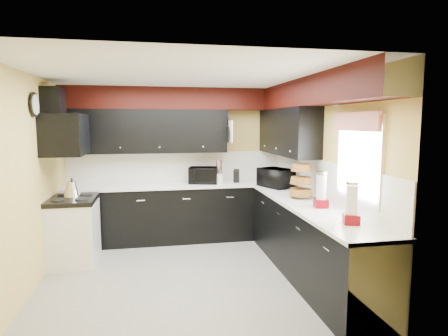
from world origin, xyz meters
The scene contains 35 objects.
ground centered at (0.00, 0.00, 0.00)m, with size 3.60×3.60×0.00m, color gray.
wall_back centered at (0.00, 1.80, 1.25)m, with size 3.60×0.06×2.50m, color #E0C666.
wall_right centered at (1.80, 0.00, 1.25)m, with size 0.06×3.60×2.50m, color #E0C666.
wall_left centered at (-1.80, 0.00, 1.25)m, with size 0.06×3.60×2.50m, color #E0C666.
ceiling centered at (0.00, 0.00, 2.50)m, with size 3.60×3.60×0.06m, color white.
cab_back centered at (0.00, 1.50, 0.45)m, with size 3.60×0.60×0.90m, color black.
cab_right centered at (1.50, -0.30, 0.45)m, with size 0.60×3.00×0.90m, color black.
counter_back centered at (0.00, 1.50, 0.92)m, with size 3.62×0.64×0.04m, color white.
counter_right centered at (1.50, -0.30, 0.92)m, with size 0.64×3.02×0.04m, color white.
splash_back centered at (0.00, 1.79, 1.19)m, with size 3.60×0.02×0.50m, color white.
splash_right centered at (1.79, 0.00, 1.19)m, with size 0.02×3.60×0.50m, color white.
upper_back centered at (-0.50, 1.62, 1.80)m, with size 2.60×0.35×0.70m, color black.
upper_right centered at (1.62, 0.90, 1.80)m, with size 0.35×1.80×0.70m, color black.
soffit_back centered at (0.00, 1.62, 2.33)m, with size 3.60×0.36×0.35m, color black.
soffit_right centered at (1.62, -0.18, 2.33)m, with size 0.36×3.24×0.35m, color black.
stove centered at (-1.50, 0.75, 0.43)m, with size 0.60×0.75×0.86m, color white.
cooktop centered at (-1.50, 0.75, 0.89)m, with size 0.62×0.77×0.06m, color black.
hood centered at (-1.55, 0.75, 1.78)m, with size 0.50×0.78×0.55m, color black.
hood_duct centered at (-1.68, 0.75, 2.20)m, with size 0.24×0.40×0.40m, color black.
window centered at (1.79, -0.90, 1.55)m, with size 0.03×0.86×0.96m, color white, non-canonical shape.
valance centered at (1.73, -0.90, 1.95)m, with size 0.04×0.88×0.20m, color red.
pan_top centered at (0.82, 1.55, 2.00)m, with size 0.03×0.22×0.40m, color black, non-canonical shape.
pan_mid centered at (0.82, 1.42, 1.75)m, with size 0.03×0.28×0.46m, color black, non-canonical shape.
pan_low centered at (0.82, 1.68, 1.72)m, with size 0.03×0.24×0.42m, color black, non-canonical shape.
cut_board centered at (0.83, 1.30, 1.80)m, with size 0.03×0.26×0.35m, color white.
baskets centered at (1.52, 0.05, 1.18)m, with size 0.27×0.27×0.50m, color brown, non-canonical shape.
clock centered at (-1.77, 0.25, 2.15)m, with size 0.03×0.30×0.30m, color black, non-canonical shape.
deco_plate centered at (1.77, -0.35, 2.25)m, with size 0.03×0.24×0.24m, color white, non-canonical shape.
toaster_oven centered at (0.41, 1.51, 1.07)m, with size 0.46×0.38×0.27m, color black.
microwave centered at (1.47, 0.93, 1.09)m, with size 0.53×0.36×0.29m, color black.
utensil_crock centered at (0.66, 1.45, 1.02)m, with size 0.15×0.15×0.16m, color white.
knife_block centered at (0.97, 1.49, 1.05)m, with size 0.10×0.13×0.21m, color black.
kettle centered at (-1.52, 0.87, 1.02)m, with size 0.23×0.23×0.20m, color silver, non-canonical shape.
dispenser_a centered at (1.54, -0.52, 1.15)m, with size 0.15×0.15×0.41m, color #5C0800, non-canonical shape.
dispenser_b centered at (1.52, -1.26, 1.14)m, with size 0.15×0.15×0.40m, color #5D0514, non-canonical shape.
Camera 1 is at (-0.40, -4.57, 1.94)m, focal length 30.00 mm.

